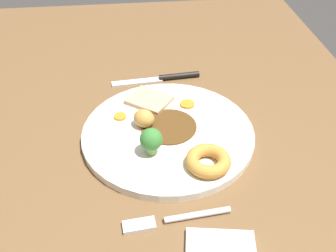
{
  "coord_description": "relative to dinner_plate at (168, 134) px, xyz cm",
  "views": [
    {
      "loc": [
        -52.81,
        4.86,
        48.39
      ],
      "look_at": [
        -0.92,
        -0.94,
        6.0
      ],
      "focal_mm": 42.23,
      "sensor_mm": 36.0,
      "label": 1
    }
  ],
  "objects": [
    {
      "name": "knife",
      "position": [
        18.34,
        -1.18,
        -0.25
      ],
      "size": [
        2.96,
        18.56,
        1.2
      ],
      "rotation": [
        0.0,
        0.0,
        1.65
      ],
      "color": "black",
      "rests_on": "dining_table"
    },
    {
      "name": "roast_potato_left",
      "position": [
        1.81,
        3.95,
        2.28
      ],
      "size": [
        4.89,
        4.96,
        3.16
      ],
      "primitive_type": "ellipsoid",
      "rotation": [
        0.0,
        0.0,
        4.03
      ],
      "color": "#BC8C42",
      "rests_on": "dinner_plate"
    },
    {
      "name": "carrot_coin_back",
      "position": [
        4.61,
        8.11,
        0.9
      ],
      "size": [
        2.23,
        2.23,
        0.41
      ],
      "primitive_type": "cylinder",
      "color": "orange",
      "rests_on": "dinner_plate"
    },
    {
      "name": "dining_table",
      "position": [
        0.92,
        0.94,
        -2.5
      ],
      "size": [
        120.0,
        84.0,
        3.6
      ],
      "primitive_type": "cube",
      "color": "brown",
      "rests_on": "ground"
    },
    {
      "name": "gravy_pool",
      "position": [
        0.52,
        -0.24,
        0.85
      ],
      "size": [
        9.68,
        9.68,
        0.3
      ],
      "primitive_type": "cylinder",
      "color": "#563819",
      "rests_on": "dinner_plate"
    },
    {
      "name": "dinner_plate",
      "position": [
        0.0,
        0.0,
        0.0
      ],
      "size": [
        29.6,
        29.6,
        1.4
      ],
      "primitive_type": "cylinder",
      "color": "silver",
      "rests_on": "dining_table"
    },
    {
      "name": "carrot_coin_front",
      "position": [
        6.98,
        -4.42,
        0.92
      ],
      "size": [
        2.7,
        2.7,
        0.44
      ],
      "primitive_type": "cylinder",
      "color": "orange",
      "rests_on": "dinner_plate"
    },
    {
      "name": "yorkshire_pudding",
      "position": [
        -9.18,
        -5.19,
        1.75
      ],
      "size": [
        7.05,
        7.05,
        2.1
      ],
      "primitive_type": "torus",
      "color": "#C68938",
      "rests_on": "dinner_plate"
    },
    {
      "name": "broccoli_floret",
      "position": [
        -5.16,
        3.24,
        3.31
      ],
      "size": [
        3.64,
        3.64,
        4.6
      ],
      "color": "#8CB766",
      "rests_on": "dinner_plate"
    },
    {
      "name": "meat_slice_main",
      "position": [
        8.85,
        2.57,
        1.1
      ],
      "size": [
        9.32,
        9.62,
        0.8
      ],
      "primitive_type": "cube",
      "rotation": [
        0.0,
        0.0,
        4.07
      ],
      "color": "tan",
      "rests_on": "dinner_plate"
    },
    {
      "name": "fork",
      "position": [
        -17.93,
        1.21,
        -0.31
      ],
      "size": [
        2.88,
        15.32,
        0.9
      ],
      "rotation": [
        0.0,
        0.0,
        1.67
      ],
      "color": "silver",
      "rests_on": "dining_table"
    }
  ]
}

